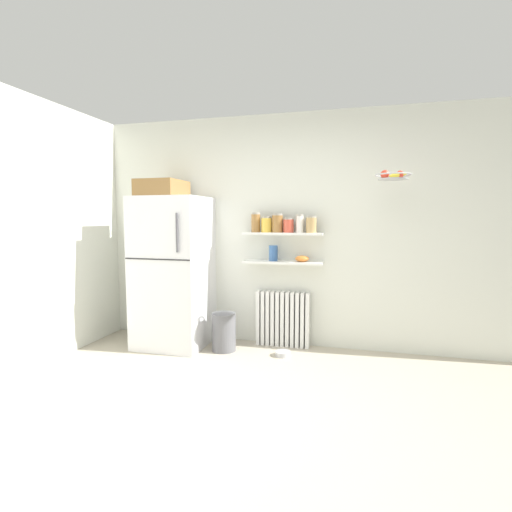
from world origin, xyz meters
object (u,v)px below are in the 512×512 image
(refrigerator, at_px, (173,268))
(storage_jar_0, at_px, (256,223))
(vase, at_px, (273,253))
(shelf_bowl, at_px, (302,259))
(trash_bin, at_px, (224,332))
(storage_jar_1, at_px, (266,224))
(storage_jar_2, at_px, (277,223))
(pet_food_bowl, at_px, (283,354))
(storage_jar_5, at_px, (311,224))
(storage_jar_4, at_px, (300,224))
(storage_jar_3, at_px, (289,225))
(hanging_fruit_basket, at_px, (393,176))
(radiator, at_px, (283,319))

(refrigerator, height_order, storage_jar_0, refrigerator)
(vase, distance_m, shelf_bowl, 0.33)
(refrigerator, height_order, shelf_bowl, refrigerator)
(refrigerator, distance_m, trash_bin, 0.92)
(storage_jar_1, height_order, trash_bin, storage_jar_1)
(storage_jar_2, xyz_separation_m, pet_food_bowl, (0.13, -0.30, -1.37))
(storage_jar_5, bearing_deg, trash_bin, -161.67)
(storage_jar_4, height_order, storage_jar_5, storage_jar_4)
(storage_jar_3, distance_m, trash_bin, 1.37)
(storage_jar_3, height_order, trash_bin, storage_jar_3)
(refrigerator, xyz_separation_m, trash_bin, (0.63, -0.05, -0.68))
(storage_jar_2, height_order, hanging_fruit_basket, hanging_fruit_basket)
(storage_jar_5, distance_m, shelf_bowl, 0.39)
(storage_jar_0, height_order, storage_jar_2, storage_jar_0)
(storage_jar_1, bearing_deg, pet_food_bowl, -49.99)
(storage_jar_3, xyz_separation_m, shelf_bowl, (0.15, 0.00, -0.36))
(storage_jar_2, height_order, pet_food_bowl, storage_jar_2)
(storage_jar_2, relative_size, hanging_fruit_basket, 0.61)
(radiator, bearing_deg, storage_jar_3, -25.78)
(trash_bin, bearing_deg, storage_jar_4, 21.01)
(storage_jar_3, relative_size, shelf_bowl, 1.07)
(storage_jar_0, xyz_separation_m, storage_jar_1, (0.12, 0.00, -0.02))
(refrigerator, height_order, storage_jar_2, refrigerator)
(vase, bearing_deg, storage_jar_4, 0.00)
(vase, bearing_deg, storage_jar_2, -0.00)
(storage_jar_4, bearing_deg, vase, 180.00)
(storage_jar_4, xyz_separation_m, storage_jar_5, (0.12, 0.00, -0.01))
(storage_jar_4, bearing_deg, storage_jar_5, 0.00)
(radiator, height_order, trash_bin, radiator)
(storage_jar_4, bearing_deg, storage_jar_0, -180.00)
(radiator, distance_m, hanging_fruit_basket, 1.92)
(refrigerator, relative_size, storage_jar_5, 10.24)
(refrigerator, height_order, storage_jar_1, refrigerator)
(storage_jar_0, distance_m, storage_jar_5, 0.62)
(radiator, xyz_separation_m, storage_jar_0, (-0.31, -0.03, 1.09))
(storage_jar_2, xyz_separation_m, trash_bin, (-0.53, -0.30, -1.18))
(pet_food_bowl, height_order, hanging_fruit_basket, hanging_fruit_basket)
(radiator, relative_size, storage_jar_0, 2.82)
(storage_jar_0, xyz_separation_m, storage_jar_4, (0.50, 0.00, -0.01))
(storage_jar_2, height_order, storage_jar_3, storage_jar_2)
(shelf_bowl, height_order, hanging_fruit_basket, hanging_fruit_basket)
(radiator, height_order, hanging_fruit_basket, hanging_fruit_basket)
(pet_food_bowl, bearing_deg, storage_jar_2, 113.30)
(storage_jar_0, xyz_separation_m, storage_jar_3, (0.37, 0.00, -0.03))
(storage_jar_0, bearing_deg, vase, 0.00)
(radiator, bearing_deg, storage_jar_5, -5.52)
(refrigerator, height_order, trash_bin, refrigerator)
(storage_jar_0, xyz_separation_m, hanging_fruit_basket, (1.42, -0.27, 0.45))
(storage_jar_1, bearing_deg, refrigerator, -166.55)
(storage_jar_1, relative_size, storage_jar_3, 1.09)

